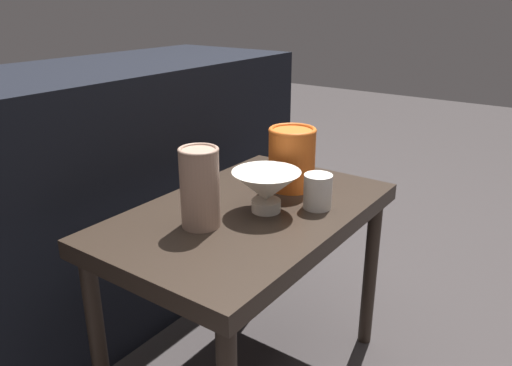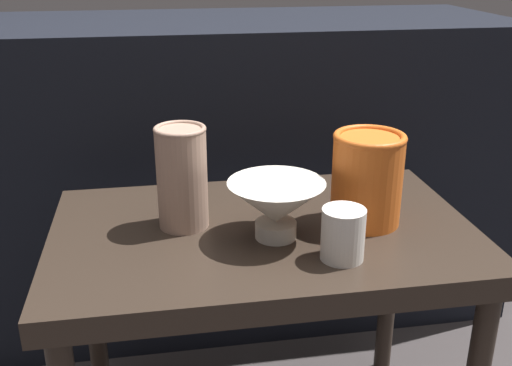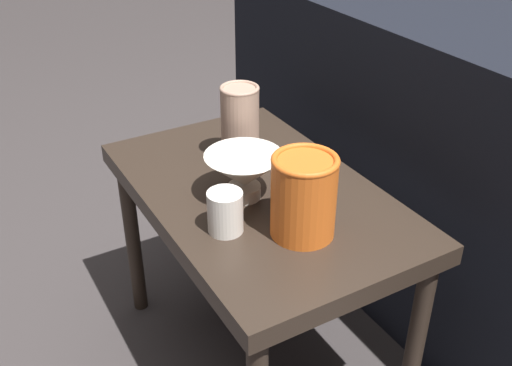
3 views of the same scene
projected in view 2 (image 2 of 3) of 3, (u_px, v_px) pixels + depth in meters
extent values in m
cube|color=#2D231C|center=(263.00, 238.00, 0.99)|extent=(0.69, 0.43, 0.04)
cylinder|color=#2D231C|center=(94.00, 315.00, 1.19)|extent=(0.04, 0.04, 0.43)
cylinder|color=#2D231C|center=(389.00, 287.00, 1.29)|extent=(0.04, 0.04, 0.43)
cube|color=black|center=(224.00, 167.00, 1.54)|extent=(1.38, 0.50, 0.74)
cylinder|color=silver|center=(276.00, 230.00, 0.94)|extent=(0.07, 0.07, 0.03)
cone|color=silver|center=(276.00, 203.00, 0.92)|extent=(0.15, 0.15, 0.07)
cylinder|color=tan|center=(182.00, 179.00, 0.96)|extent=(0.08, 0.08, 0.16)
torus|color=tan|center=(180.00, 129.00, 0.92)|extent=(0.08, 0.08, 0.01)
cylinder|color=orange|center=(367.00, 180.00, 0.97)|extent=(0.11, 0.11, 0.15)
torus|color=orange|center=(370.00, 137.00, 0.94)|extent=(0.12, 0.12, 0.01)
cylinder|color=silver|center=(343.00, 234.00, 0.87)|extent=(0.06, 0.06, 0.08)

